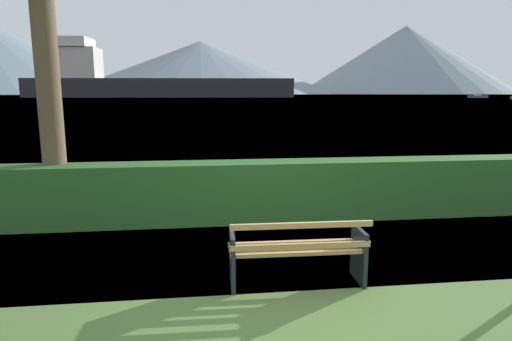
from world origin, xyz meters
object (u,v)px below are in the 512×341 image
Objects in this scene: sailboat_mid at (54,95)px; fishing_boat_near at (478,96)px; park_bench at (297,252)px; cargo_ship_large at (140,81)px.

fishing_boat_near is at bearing -22.61° from sailboat_mid.
park_bench is 201.07m from cargo_ship_large.
fishing_boat_near is (113.22, 166.72, 0.22)m from park_bench.
fishing_boat_near is (140.78, -32.34, -6.50)m from cargo_ship_large.
fishing_boat_near is at bearing -12.94° from cargo_ship_large.
park_bench is at bearing -124.18° from fishing_boat_near.
cargo_ship_large is 144.59m from fishing_boat_near.
park_bench is at bearing -82.12° from cargo_ship_large.
cargo_ship_large reaches higher than sailboat_mid.
sailboat_mid is (-193.19, 80.47, -0.02)m from fishing_boat_near.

